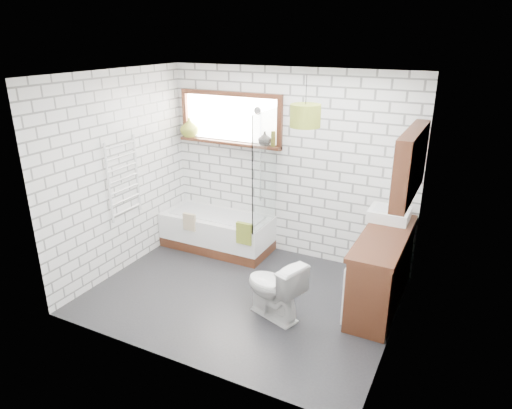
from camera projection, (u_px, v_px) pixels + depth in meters
The scene contains 22 objects.
floor at pixel (243, 295), 5.36m from camera, with size 3.40×2.60×0.01m, color black.
ceiling at pixel (240, 74), 4.47m from camera, with size 3.40×2.60×0.01m, color white.
wall_back at pixel (288, 165), 6.01m from camera, with size 3.40×0.01×2.50m, color white.
wall_front at pixel (167, 241), 3.82m from camera, with size 3.40×0.01×2.50m, color white.
wall_left at pixel (120, 174), 5.63m from camera, with size 0.01×2.60×2.50m, color white.
wall_right at pixel (404, 222), 4.20m from camera, with size 0.01×2.60×2.50m, color white.
window at pixel (230, 119), 6.13m from camera, with size 1.52×0.16×0.68m, color #391B0F.
towel_radiator at pixel (123, 178), 5.63m from camera, with size 0.06×0.52×1.00m, color white.
mirror_cabinet at pixel (410, 163), 4.59m from camera, with size 0.16×1.20×0.70m, color #391B0F.
shower_riser at pixel (260, 155), 6.10m from camera, with size 0.02×0.02×1.30m, color silver.
bathtub at pixel (217, 231), 6.46m from camera, with size 1.53×0.68×0.50m, color white.
shower_screen at pixel (265, 170), 5.79m from camera, with size 0.02×0.72×1.50m, color white.
towel_green at pixel (244, 233), 5.84m from camera, with size 0.21×0.06×0.29m, color olive.
towel_beige at pixel (189, 222), 6.19m from camera, with size 0.19×0.05×0.24m, color tan.
vanity at pixel (382, 270), 5.06m from camera, with size 0.48×1.47×0.84m, color #391B0F.
basin at pixel (389, 214), 5.29m from camera, with size 0.45×0.39×0.13m, color white.
tap at pixel (404, 211), 5.20m from camera, with size 0.03×0.03×0.17m, color silver.
toilet at pixel (274, 288), 4.85m from camera, with size 0.68×0.39×0.69m, color white.
vase_olive at pixel (189, 129), 6.45m from camera, with size 0.26×0.26×0.27m, color olive.
vase_dark at pixel (264, 140), 5.97m from camera, with size 0.18×0.18×0.18m, color black.
bottle at pixel (273, 140), 5.91m from camera, with size 0.06×0.06×0.20m, color olive.
pendant at pixel (305, 116), 4.60m from camera, with size 0.31×0.31×0.23m, color olive.
Camera 1 is at (2.22, -4.07, 2.88)m, focal length 32.00 mm.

